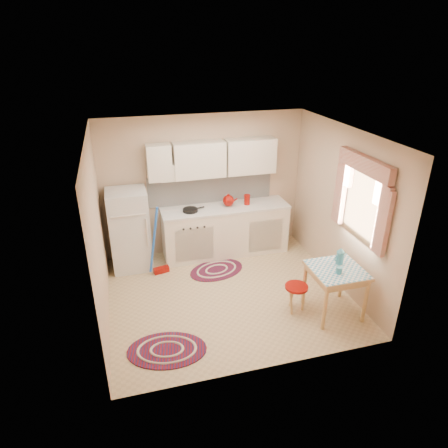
% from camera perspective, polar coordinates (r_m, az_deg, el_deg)
% --- Properties ---
extents(room_shell, '(3.64, 3.60, 2.52)m').
position_cam_1_polar(room_shell, '(5.83, 1.47, 4.60)').
color(room_shell, tan).
rests_on(room_shell, ground).
extents(fridge, '(0.65, 0.60, 1.40)m').
position_cam_1_polar(fridge, '(6.89, -13.32, -0.84)').
color(fridge, silver).
rests_on(fridge, ground).
extents(broom, '(0.30, 0.18, 1.20)m').
position_cam_1_polar(broom, '(6.64, -9.24, -2.46)').
color(broom, blue).
rests_on(broom, ground).
extents(base_cabinets, '(2.25, 0.60, 0.88)m').
position_cam_1_polar(base_cabinets, '(7.26, 0.16, -1.00)').
color(base_cabinets, '#EEE4CE').
rests_on(base_cabinets, ground).
extents(countertop, '(2.27, 0.62, 0.04)m').
position_cam_1_polar(countertop, '(7.07, 0.17, 2.35)').
color(countertop, silver).
rests_on(countertop, base_cabinets).
extents(frying_pan, '(0.32, 0.32, 0.05)m').
position_cam_1_polar(frying_pan, '(6.88, -4.84, 1.99)').
color(frying_pan, black).
rests_on(frying_pan, countertop).
extents(red_kettle, '(0.24, 0.22, 0.22)m').
position_cam_1_polar(red_kettle, '(7.04, 0.62, 3.38)').
color(red_kettle, '#880B04').
rests_on(red_kettle, countertop).
extents(red_canister, '(0.11, 0.11, 0.16)m').
position_cam_1_polar(red_canister, '(7.14, 3.30, 3.42)').
color(red_canister, '#880B04').
rests_on(red_canister, countertop).
extents(table, '(0.72, 0.72, 0.72)m').
position_cam_1_polar(table, '(5.97, 15.44, -9.21)').
color(table, tan).
rests_on(table, ground).
extents(stool, '(0.34, 0.34, 0.42)m').
position_cam_1_polar(stool, '(5.97, 10.18, -10.38)').
color(stool, '#880B04').
rests_on(stool, ground).
extents(coffee_pot, '(0.16, 0.14, 0.26)m').
position_cam_1_polar(coffee_pot, '(5.85, 16.27, -4.41)').
color(coffee_pot, teal).
rests_on(coffee_pot, table).
extents(mug, '(0.10, 0.10, 0.10)m').
position_cam_1_polar(mug, '(5.67, 16.10, -6.38)').
color(mug, teal).
rests_on(mug, table).
extents(rug_center, '(1.10, 0.87, 0.02)m').
position_cam_1_polar(rug_center, '(6.91, -1.06, -6.57)').
color(rug_center, maroon).
rests_on(rug_center, ground).
extents(rug_left, '(1.13, 0.86, 0.02)m').
position_cam_1_polar(rug_left, '(5.41, -8.15, -17.39)').
color(rug_left, maroon).
rests_on(rug_left, ground).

